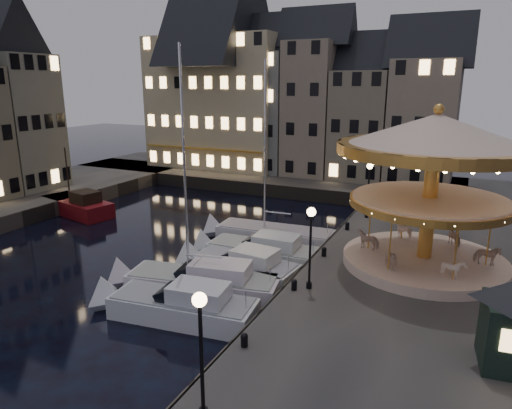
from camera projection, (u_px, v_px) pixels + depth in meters
The scene contains 27 objects.
ground at pixel (178, 293), 25.14m from camera, with size 160.00×160.00×0.00m, color black.
quay_east at pixel (459, 286), 24.47m from camera, with size 16.00×56.00×1.30m, color #474442.
quay_north at pixel (259, 176), 52.72m from camera, with size 44.00×12.00×1.30m, color #474442.
quaywall_e at pixel (316, 262), 27.75m from camera, with size 0.15×44.00×1.30m, color #47423A.
quaywall_n at pixel (252, 189), 46.66m from camera, with size 48.00×0.15×1.30m, color #47423A.
streetlamp_a at pixel (201, 338), 13.27m from camera, with size 0.44×0.44×4.17m.
streetlamp_b at pixel (311, 236), 22.01m from camera, with size 0.44×0.44×4.17m.
streetlamp_c at pixel (369, 183), 33.81m from camera, with size 0.44×0.44×4.17m.
bollard_a at pixel (244, 339), 17.64m from camera, with size 0.30×0.30×0.57m.
bollard_b at pixel (294, 284), 22.45m from camera, with size 0.30×0.30×0.57m.
bollard_c at pixel (324, 251), 26.82m from camera, with size 0.30×0.30×0.57m.
bollard_d at pixel (347, 225), 31.63m from camera, with size 0.30×0.30×0.57m.
townhouse_na at pixel (183, 110), 57.33m from camera, with size 5.50×8.00×12.80m.
townhouse_nb at pixel (221, 107), 54.97m from camera, with size 6.16×8.00×13.80m.
townhouse_nc at pixel (266, 104), 52.36m from camera, with size 6.82×8.00×14.80m.
townhouse_nd at pixel (314, 100), 49.87m from camera, with size 5.50×8.00×15.80m.
townhouse_ne at pixel (363, 116), 48.02m from camera, with size 6.16×8.00×12.80m.
townhouse_nf at pixel (425, 113), 45.41m from camera, with size 6.82×8.00×13.80m.
townhouse_wc at pixel (12, 112), 43.17m from camera, with size 8.80×5.50×14.20m.
hotel_corner at pixel (221, 94), 54.56m from camera, with size 17.60×9.00×16.80m.
motorboat_b at pixel (176, 306), 22.27m from camera, with size 8.31×3.30×2.15m.
motorboat_c at pixel (196, 282), 24.88m from camera, with size 9.41×4.04×12.45m.
motorboat_d at pixel (238, 267), 27.02m from camera, with size 7.58×3.11×2.15m.
motorboat_e at pixel (258, 252), 29.40m from camera, with size 8.31×2.57×2.15m.
motorboat_f at pixel (268, 235), 32.99m from camera, with size 9.48×3.05×12.56m.
red_fishing_boat at pixel (78, 206), 39.88m from camera, with size 7.93×4.24×5.96m.
carousel at pixel (434, 162), 23.99m from camera, with size 10.13×10.13×8.87m.
Camera 1 is at (13.67, -19.00, 11.24)m, focal length 32.00 mm.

